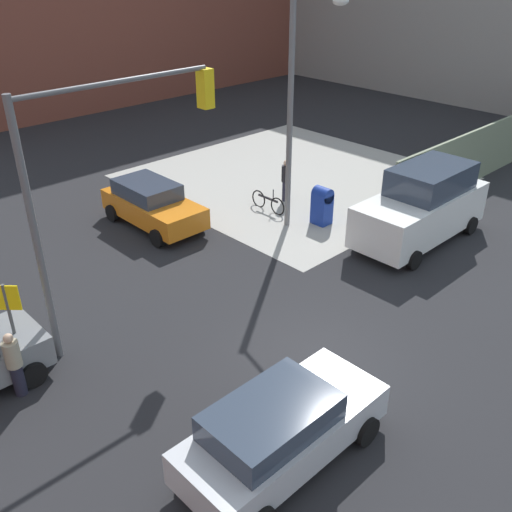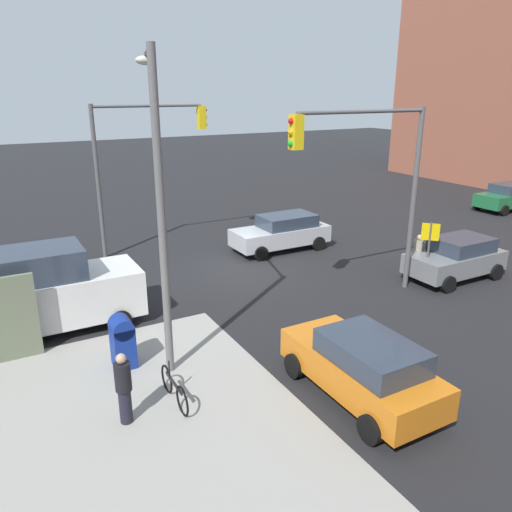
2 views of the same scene
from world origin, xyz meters
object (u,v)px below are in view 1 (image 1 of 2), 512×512
Objects in this scene: traffic_signal_nw_corner at (109,161)px; pedestrian_crossing at (286,180)px; street_lamp_corner at (297,99)px; sedan_silver at (281,429)px; bicycle_leaning_on_fence at (268,202)px; mailbox_blue at (322,204)px; van_white_delivery at (422,206)px; pedestrian_waiting at (14,364)px; coupe_orange at (152,204)px.

traffic_signal_nw_corner reaches higher than pedestrian_crossing.
pedestrian_crossing is at bearing 49.15° from street_lamp_corner.
sedan_silver is 12.30m from bicycle_leaning_on_fence.
mailbox_blue is 3.55m from van_white_delivery.
traffic_signal_nw_corner is at bearing 165.02° from van_white_delivery.
pedestrian_crossing is (9.24, 2.90, -3.74)m from traffic_signal_nw_corner.
street_lamp_corner reaches higher than traffic_signal_nw_corner.
traffic_signal_nw_corner is at bearing 85.72° from sedan_silver.
mailbox_blue is 12.06m from pedestrian_waiting.
street_lamp_corner is at bearing 7.12° from traffic_signal_nw_corner.
coupe_orange is at bearing -36.04° from pedestrian_crossing.
coupe_orange is 9.18m from pedestrian_waiting.
traffic_signal_nw_corner is 3.88× the size of pedestrian_waiting.
coupe_orange is (-3.47, 3.75, -3.86)m from street_lamp_corner.
sedan_silver is at bearing -138.36° from street_lamp_corner.
traffic_signal_nw_corner is 10.38m from pedestrian_crossing.
van_white_delivery is 5.68m from pedestrian_crossing.
pedestrian_waiting is (-7.43, -5.39, 0.03)m from coupe_orange.
sedan_silver is 2.56× the size of bicycle_leaning_on_fence.
bicycle_leaning_on_fence is (3.97, -1.99, -0.50)m from coupe_orange.
pedestrian_waiting is (-12.60, -3.60, -0.02)m from pedestrian_crossing.
street_lamp_corner is 4.11m from mailbox_blue.
coupe_orange reaches higher than mailbox_blue.
bicycle_leaning_on_fence is at bearing 105.28° from mailbox_blue.
van_white_delivery is at bearing -167.80° from pedestrian_waiting.
pedestrian_waiting is at bearing -144.05° from coupe_orange.
van_white_delivery is (10.09, -2.70, -3.35)m from traffic_signal_nw_corner.
coupe_orange is 2.49× the size of pedestrian_crossing.
van_white_delivery reaches higher than mailbox_blue.
traffic_signal_nw_corner reaches higher than van_white_delivery.
van_white_delivery reaches higher than sedan_silver.
coupe_orange is 5.47m from pedestrian_crossing.
coupe_orange is (4.07, 4.69, -3.78)m from traffic_signal_nw_corner.
mailbox_blue is (8.64, 0.50, -3.86)m from traffic_signal_nw_corner.
pedestrian_crossing is at bearing 43.10° from sedan_silver.
van_white_delivery is at bearing -65.59° from mailbox_blue.
street_lamp_corner is 4.57× the size of bicycle_leaning_on_fence.
street_lamp_corner is at bearing 41.64° from sedan_silver.
pedestrian_crossing is (0.60, 2.40, 0.12)m from mailbox_blue.
bicycle_leaning_on_fence is at bearing 46.23° from sedan_silver.
pedestrian_crossing is (5.17, -1.79, 0.04)m from coupe_orange.
mailbox_blue is 6.20m from coupe_orange.
street_lamp_corner is (7.55, 0.94, 0.07)m from traffic_signal_nw_corner.
sedan_silver is at bearing 138.54° from pedestrian_waiting.
mailbox_blue is (1.09, -0.44, -3.94)m from street_lamp_corner.
mailbox_blue is at bearing -22.05° from street_lamp_corner.
street_lamp_corner is 1.48× the size of van_white_delivery.
coupe_orange is 4.47m from bicycle_leaning_on_fence.
van_white_delivery is (6.02, -7.39, 0.44)m from coupe_orange.
bicycle_leaning_on_fence is (-0.60, 2.20, -0.42)m from mailbox_blue.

